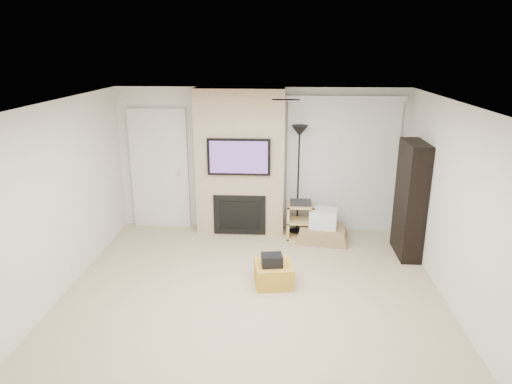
# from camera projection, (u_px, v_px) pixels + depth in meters

# --- Properties ---
(floor) EXTENTS (5.00, 5.50, 0.00)m
(floor) POSITION_uv_depth(u_px,v_px,m) (251.00, 308.00, 5.73)
(floor) COLOR tan
(floor) RESTS_ON ground
(ceiling) EXTENTS (5.00, 5.50, 0.00)m
(ceiling) POSITION_uv_depth(u_px,v_px,m) (250.00, 107.00, 4.98)
(ceiling) COLOR white
(ceiling) RESTS_ON wall_back
(wall_back) EXTENTS (5.00, 0.00, 2.50)m
(wall_back) POSITION_uv_depth(u_px,v_px,m) (261.00, 160.00, 7.97)
(wall_back) COLOR silver
(wall_back) RESTS_ON ground
(wall_front) EXTENTS (5.00, 0.00, 2.50)m
(wall_front) POSITION_uv_depth(u_px,v_px,m) (218.00, 374.00, 2.74)
(wall_front) COLOR silver
(wall_front) RESTS_ON ground
(wall_left) EXTENTS (0.00, 5.50, 2.50)m
(wall_left) POSITION_uv_depth(u_px,v_px,m) (44.00, 210.00, 5.49)
(wall_left) COLOR silver
(wall_left) RESTS_ON ground
(wall_right) EXTENTS (0.00, 5.50, 2.50)m
(wall_right) POSITION_uv_depth(u_px,v_px,m) (468.00, 219.00, 5.22)
(wall_right) COLOR silver
(wall_right) RESTS_ON ground
(hvac_vent) EXTENTS (0.35, 0.18, 0.01)m
(hvac_vent) POSITION_uv_depth(u_px,v_px,m) (286.00, 100.00, 5.72)
(hvac_vent) COLOR silver
(hvac_vent) RESTS_ON ceiling
(ottoman) EXTENTS (0.57, 0.57, 0.30)m
(ottoman) POSITION_uv_depth(u_px,v_px,m) (273.00, 274.00, 6.27)
(ottoman) COLOR gold
(ottoman) RESTS_ON floor
(black_bag) EXTENTS (0.31, 0.26, 0.16)m
(black_bag) POSITION_uv_depth(u_px,v_px,m) (272.00, 260.00, 6.16)
(black_bag) COLOR black
(black_bag) RESTS_ON ottoman
(fireplace_wall) EXTENTS (1.50, 0.47, 2.50)m
(fireplace_wall) POSITION_uv_depth(u_px,v_px,m) (240.00, 163.00, 7.80)
(fireplace_wall) COLOR tan
(fireplace_wall) RESTS_ON floor
(entry_door) EXTENTS (1.02, 0.11, 2.14)m
(entry_door) POSITION_uv_depth(u_px,v_px,m) (160.00, 170.00, 8.10)
(entry_door) COLOR silver
(entry_door) RESTS_ON floor
(vertical_blinds) EXTENTS (1.98, 0.10, 2.37)m
(vertical_blinds) POSITION_uv_depth(u_px,v_px,m) (342.00, 160.00, 7.84)
(vertical_blinds) COLOR silver
(vertical_blinds) RESTS_ON floor
(floor_lamp) EXTENTS (0.28, 0.28, 1.90)m
(floor_lamp) POSITION_uv_depth(u_px,v_px,m) (299.00, 149.00, 7.63)
(floor_lamp) COLOR black
(floor_lamp) RESTS_ON floor
(av_stand) EXTENTS (0.45, 0.38, 0.66)m
(av_stand) POSITION_uv_depth(u_px,v_px,m) (300.00, 218.00, 7.78)
(av_stand) COLOR #D4B76E
(av_stand) RESTS_ON floor
(box_stack) EXTENTS (0.90, 0.73, 0.55)m
(box_stack) POSITION_uv_depth(u_px,v_px,m) (323.00, 229.00, 7.69)
(box_stack) COLOR #997C55
(box_stack) RESTS_ON floor
(bookshelf) EXTENTS (0.30, 0.80, 1.80)m
(bookshelf) POSITION_uv_depth(u_px,v_px,m) (410.00, 200.00, 6.98)
(bookshelf) COLOR black
(bookshelf) RESTS_ON floor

